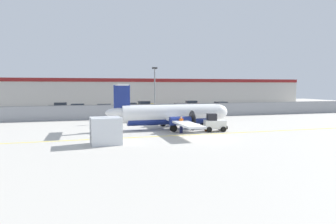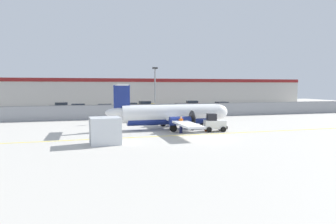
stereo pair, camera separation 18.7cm
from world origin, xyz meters
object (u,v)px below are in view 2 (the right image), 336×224
object	(u,v)px
cargo_container	(105,131)
parked_car_7	(222,106)
parked_car_2	(104,109)
parked_car_4	(145,105)
parked_car_6	(192,105)
baggage_tug	(214,123)
traffic_cone_near_right	(207,128)
parked_car_0	(61,107)
ground_crew_worker	(181,124)
commuter_airplane	(173,114)
parked_car_3	(130,107)
parked_car_1	(79,108)
apron_light_pole	(155,89)
parked_car_5	(182,108)
traffic_cone_near_left	(212,126)

from	to	relation	value
cargo_container	parked_car_7	xyz separation A→B (m)	(24.15, 28.64, -0.21)
parked_car_2	parked_car_4	xyz separation A→B (m)	(8.66, 7.73, 0.00)
parked_car_4	parked_car_6	distance (m)	9.67
baggage_tug	parked_car_4	distance (m)	31.10
traffic_cone_near_right	parked_car_6	size ratio (longest dim) A/B	0.15
parked_car_0	parked_car_2	distance (m)	10.32
ground_crew_worker	traffic_cone_near_right	distance (m)	3.21
commuter_airplane	cargo_container	distance (m)	10.40
parked_car_2	parked_car_3	xyz separation A→B (m)	(4.73, 2.32, 0.00)
cargo_container	parked_car_1	bearing A→B (deg)	90.89
cargo_container	parked_car_6	world-z (taller)	cargo_container
traffic_cone_near_right	parked_car_7	world-z (taller)	parked_car_7
parked_car_3	ground_crew_worker	bearing A→B (deg)	87.40
baggage_tug	parked_car_3	distance (m)	26.18
cargo_container	parked_car_3	distance (m)	30.28
parked_car_1	parked_car_3	distance (m)	8.92
cargo_container	apron_light_pole	bearing A→B (deg)	58.70
commuter_airplane	ground_crew_worker	size ratio (longest dim) A/B	9.42
traffic_cone_near_right	apron_light_pole	size ratio (longest dim) A/B	0.09
parked_car_5	traffic_cone_near_left	bearing A→B (deg)	-100.38
parked_car_1	parked_car_2	bearing A→B (deg)	-29.12
parked_car_2	parked_car_4	distance (m)	11.61
commuter_airplane	baggage_tug	bearing A→B (deg)	-38.46
baggage_tug	parked_car_1	world-z (taller)	baggage_tug
parked_car_3	parked_car_0	bearing A→B (deg)	-27.05
ground_crew_worker	parked_car_0	world-z (taller)	same
apron_light_pole	traffic_cone_near_right	bearing A→B (deg)	-72.96
ground_crew_worker	parked_car_1	size ratio (longest dim) A/B	0.40
commuter_airplane	parked_car_7	distance (m)	27.23
baggage_tug	ground_crew_worker	xyz separation A→B (m)	(-3.71, -0.16, 0.10)
parked_car_0	apron_light_pole	xyz separation A→B (m)	(13.61, -19.46, 3.41)
commuter_airplane	parked_car_1	bearing A→B (deg)	115.08
traffic_cone_near_left	parked_car_4	distance (m)	28.96
traffic_cone_near_left	parked_car_2	world-z (taller)	parked_car_2
commuter_airplane	parked_car_6	size ratio (longest dim) A/B	3.71
apron_light_pole	ground_crew_worker	bearing A→B (deg)	-89.37
baggage_tug	cargo_container	world-z (taller)	cargo_container
commuter_airplane	apron_light_pole	xyz separation A→B (m)	(-0.14, 7.99, 2.70)
traffic_cone_near_right	parked_car_3	size ratio (longest dim) A/B	0.15
cargo_container	parked_car_0	size ratio (longest dim) A/B	0.60
traffic_cone_near_right	apron_light_pole	xyz separation A→B (m)	(-3.19, 10.42, 3.99)
commuter_airplane	parked_car_3	distance (m)	22.76
parked_car_4	parked_car_5	xyz separation A→B (m)	(5.03, -8.76, 0.00)
parked_car_3	traffic_cone_near_right	bearing A→B (deg)	94.39
parked_car_0	traffic_cone_near_right	bearing A→B (deg)	119.72
commuter_airplane	parked_car_4	distance (m)	28.23
parked_car_1	parked_car_6	size ratio (longest dim) A/B	0.99
cargo_container	parked_car_4	world-z (taller)	cargo_container
ground_crew_worker	parked_car_0	distance (m)	33.51
parked_car_4	parked_car_5	world-z (taller)	same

